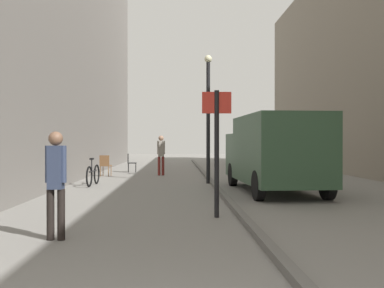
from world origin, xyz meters
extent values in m
plane|color=gray|center=(0.00, 12.00, 0.00)|extent=(80.00, 80.00, 0.00)
cube|color=#615F5B|center=(1.58, 12.00, 0.06)|extent=(0.16, 40.00, 0.12)
cylinder|color=maroon|center=(-0.52, 17.49, 0.43)|extent=(0.13, 0.13, 0.86)
cylinder|color=maroon|center=(-0.34, 17.53, 0.43)|extent=(0.13, 0.13, 0.86)
cube|color=gray|center=(-0.43, 17.51, 1.23)|extent=(0.28, 0.25, 0.73)
cylinder|color=gray|center=(-0.56, 17.48, 1.28)|extent=(0.10, 0.10, 0.62)
cylinder|color=gray|center=(-0.31, 17.54, 1.28)|extent=(0.10, 0.10, 0.62)
sphere|color=#9E755B|center=(-0.43, 17.51, 1.71)|extent=(0.24, 0.24, 0.24)
cylinder|color=black|center=(-1.72, 4.67, 0.40)|extent=(0.12, 0.12, 0.81)
cylinder|color=black|center=(-1.55, 4.65, 0.40)|extent=(0.12, 0.12, 0.81)
cube|color=#2D3851|center=(-1.64, 4.66, 1.15)|extent=(0.24, 0.21, 0.69)
cylinder|color=#2D3851|center=(-1.76, 4.67, 1.20)|extent=(0.10, 0.10, 0.58)
cylinder|color=#2D3851|center=(-1.51, 4.65, 1.20)|extent=(0.10, 0.10, 0.58)
sphere|color=brown|center=(-1.64, 4.66, 1.60)|extent=(0.22, 0.22, 0.22)
cube|color=#335138|center=(3.30, 10.27, 1.33)|extent=(2.25, 3.97, 1.98)
cube|color=#335138|center=(3.17, 12.96, 1.08)|extent=(2.14, 1.60, 1.49)
cube|color=black|center=(3.15, 13.49, 1.41)|extent=(1.74, 0.12, 0.65)
cylinder|color=black|center=(2.24, 12.77, 0.40)|extent=(0.26, 0.81, 0.80)
cylinder|color=black|center=(4.11, 12.85, 0.40)|extent=(0.26, 0.81, 0.80)
cylinder|color=black|center=(2.42, 8.99, 0.40)|extent=(0.26, 0.81, 0.80)
cylinder|color=black|center=(4.29, 9.07, 0.40)|extent=(0.26, 0.81, 0.80)
cylinder|color=black|center=(1.09, 6.57, 1.30)|extent=(0.10, 0.10, 2.60)
cube|color=red|center=(1.09, 6.57, 2.35)|extent=(0.60, 0.04, 0.44)
cylinder|color=black|center=(1.45, 13.66, 2.25)|extent=(0.14, 0.14, 4.50)
sphere|color=beige|center=(1.45, 13.66, 4.62)|extent=(0.28, 0.28, 0.28)
torus|color=black|center=(-2.65, 13.60, 0.36)|extent=(0.10, 0.72, 0.72)
torus|color=black|center=(-2.71, 12.55, 0.36)|extent=(0.10, 0.72, 0.72)
cylinder|color=black|center=(-2.68, 13.08, 0.51)|extent=(0.10, 0.95, 0.05)
cylinder|color=black|center=(-2.69, 12.89, 0.73)|extent=(0.04, 0.04, 0.40)
cube|color=black|center=(-2.69, 12.89, 0.95)|extent=(0.11, 0.25, 0.06)
cylinder|color=black|center=(-1.80, 19.77, 0.23)|extent=(0.04, 0.04, 0.45)
cylinder|color=black|center=(-1.77, 19.40, 0.23)|extent=(0.04, 0.04, 0.45)
cylinder|color=black|center=(-2.17, 19.74, 0.23)|extent=(0.04, 0.04, 0.45)
cylinder|color=black|center=(-2.15, 19.37, 0.23)|extent=(0.04, 0.04, 0.45)
cube|color=black|center=(-1.97, 19.57, 0.47)|extent=(0.47, 0.47, 0.04)
cube|color=black|center=(-2.17, 19.56, 0.71)|extent=(0.07, 0.44, 0.45)
cylinder|color=brown|center=(-3.07, 17.44, 0.23)|extent=(0.04, 0.04, 0.45)
cylinder|color=brown|center=(-2.70, 17.38, 0.23)|extent=(0.04, 0.04, 0.45)
cylinder|color=brown|center=(-3.12, 17.07, 0.23)|extent=(0.04, 0.04, 0.45)
cylinder|color=brown|center=(-2.75, 17.01, 0.23)|extent=(0.04, 0.04, 0.45)
cube|color=brown|center=(-2.91, 17.22, 0.47)|extent=(0.50, 0.50, 0.04)
cube|color=brown|center=(-2.94, 17.02, 0.71)|extent=(0.44, 0.10, 0.45)
camera|label=1|loc=(0.26, -2.13, 1.55)|focal=39.96mm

